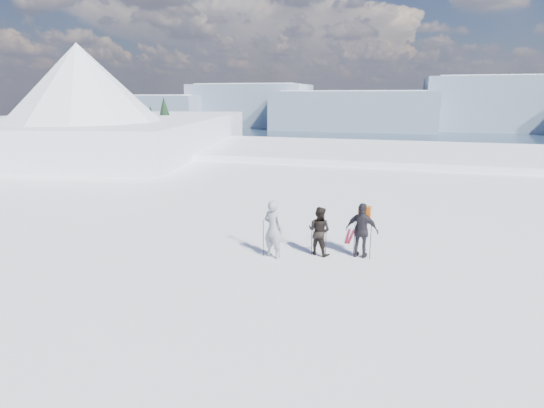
{
  "coord_description": "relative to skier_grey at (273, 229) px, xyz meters",
  "views": [
    {
      "loc": [
        1.08,
        -9.76,
        5.3
      ],
      "look_at": [
        -2.55,
        3.0,
        1.86
      ],
      "focal_mm": 28.0,
      "sensor_mm": 36.0,
      "label": 1
    }
  ],
  "objects": [
    {
      "name": "skier_pack",
      "position": [
        2.83,
        0.78,
        -0.05
      ],
      "size": [
        1.16,
        0.64,
        1.86
      ],
      "primitive_type": "imported",
      "rotation": [
        0.0,
        0.0,
        2.96
      ],
      "color": "black",
      "rests_on": "ground"
    },
    {
      "name": "skier_grey",
      "position": [
        0.0,
        0.0,
        0.0
      ],
      "size": [
        0.83,
        0.69,
        1.96
      ],
      "primitive_type": "imported",
      "rotation": [
        0.0,
        0.0,
        2.79
      ],
      "color": "gray",
      "rests_on": "ground"
    },
    {
      "name": "near_ridge",
      "position": [
        -24.03,
        26.24,
        -4.46
      ],
      "size": [
        31.37,
        35.68,
        25.62
      ],
      "color": "white",
      "rests_on": "ground"
    },
    {
      "name": "lake_basin",
      "position": [
        2.53,
        26.9,
        -7.48
      ],
      "size": [
        820.0,
        820.0,
        71.62
      ],
      "color": "white",
      "rests_on": "ground"
    },
    {
      "name": "far_mountain_range",
      "position": [
        32.13,
        451.68,
        -8.17
      ],
      "size": [
        770.0,
        110.0,
        53.0
      ],
      "color": "slate",
      "rests_on": "ground"
    },
    {
      "name": "skier_dark",
      "position": [
        1.43,
        0.65,
        -0.14
      ],
      "size": [
        0.97,
        0.86,
        1.68
      ],
      "primitive_type": "imported",
      "rotation": [
        0.0,
        0.0,
        2.82
      ],
      "color": "black",
      "rests_on": "ground"
    },
    {
      "name": "ski_poles",
      "position": [
        1.45,
        0.39,
        -0.35
      ],
      "size": [
        3.49,
        0.81,
        1.34
      ],
      "color": "black",
      "rests_on": "ground"
    },
    {
      "name": "skis_loose",
      "position": [
        2.26,
        2.82,
        -0.97
      ],
      "size": [
        0.28,
        1.7,
        0.03
      ],
      "color": "black",
      "rests_on": "ground"
    },
    {
      "name": "backpack",
      "position": [
        2.88,
        1.03,
        1.16
      ],
      "size": [
        0.43,
        0.29,
        0.55
      ],
      "primitive_type": "cube",
      "rotation": [
        0.0,
        0.0,
        2.96
      ],
      "color": "#C55412",
      "rests_on": "skier_pack"
    }
  ]
}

